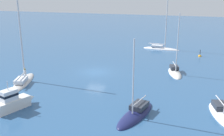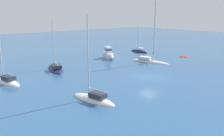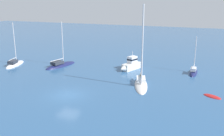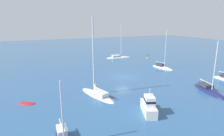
{
  "view_description": "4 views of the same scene",
  "coord_description": "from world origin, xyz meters",
  "px_view_note": "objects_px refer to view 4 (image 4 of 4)",
  "views": [
    {
      "loc": [
        -34.6,
        -12.03,
        11.74
      ],
      "look_at": [
        -0.24,
        -2.51,
        0.87
      ],
      "focal_mm": 43.46,
      "sensor_mm": 36.0,
      "label": 1
    },
    {
      "loc": [
        20.58,
        -23.37,
        8.53
      ],
      "look_at": [
        -2.95,
        -4.06,
        1.29
      ],
      "focal_mm": 37.67,
      "sensor_mm": 36.0,
      "label": 2
    },
    {
      "loc": [
        25.83,
        15.16,
        11.38
      ],
      "look_at": [
        -9.95,
        2.01,
        1.02
      ],
      "focal_mm": 41.92,
      "sensor_mm": 36.0,
      "label": 3
    },
    {
      "loc": [
        -29.86,
        15.72,
        10.06
      ],
      "look_at": [
        -0.82,
        2.58,
        2.14
      ],
      "focal_mm": 30.69,
      "sensor_mm": 36.0,
      "label": 4
    }
  ],
  "objects_px": {
    "channel_buoy": "(148,58)",
    "sloop_1": "(97,94)",
    "skiff": "(27,104)",
    "powerboat": "(148,105)",
    "sailboat": "(119,57)",
    "yacht_2": "(208,91)",
    "yacht": "(162,68)"
  },
  "relations": [
    {
      "from": "yacht",
      "to": "powerboat",
      "type": "height_order",
      "value": "yacht"
    },
    {
      "from": "yacht_2",
      "to": "channel_buoy",
      "type": "distance_m",
      "value": 25.77
    },
    {
      "from": "skiff",
      "to": "powerboat",
      "type": "xyz_separation_m",
      "value": [
        -8.1,
        -12.46,
        0.82
      ]
    },
    {
      "from": "powerboat",
      "to": "channel_buoy",
      "type": "xyz_separation_m",
      "value": [
        26.77,
        -18.42,
        -0.79
      ]
    },
    {
      "from": "sloop_1",
      "to": "skiff",
      "type": "bearing_deg",
      "value": 66.96
    },
    {
      "from": "powerboat",
      "to": "channel_buoy",
      "type": "bearing_deg",
      "value": -12.33
    },
    {
      "from": "channel_buoy",
      "to": "skiff",
      "type": "bearing_deg",
      "value": 121.16
    },
    {
      "from": "channel_buoy",
      "to": "yacht",
      "type": "bearing_deg",
      "value": 161.19
    },
    {
      "from": "skiff",
      "to": "channel_buoy",
      "type": "relative_size",
      "value": 1.66
    },
    {
      "from": "yacht",
      "to": "skiff",
      "type": "relative_size",
      "value": 3.63
    },
    {
      "from": "channel_buoy",
      "to": "sloop_1",
      "type": "bearing_deg",
      "value": 132.12
    },
    {
      "from": "yacht_2",
      "to": "channel_buoy",
      "type": "xyz_separation_m",
      "value": [
        24.93,
        -6.55,
        -0.08
      ]
    },
    {
      "from": "yacht",
      "to": "skiff",
      "type": "xyz_separation_m",
      "value": [
        -7.82,
        27.18,
        -0.14
      ]
    },
    {
      "from": "sailboat",
      "to": "yacht_2",
      "type": "distance_m",
      "value": 28.7
    },
    {
      "from": "sailboat",
      "to": "sloop_1",
      "type": "relative_size",
      "value": 0.9
    },
    {
      "from": "sailboat",
      "to": "channel_buoy",
      "type": "height_order",
      "value": "sailboat"
    },
    {
      "from": "sloop_1",
      "to": "channel_buoy",
      "type": "relative_size",
      "value": 7.48
    },
    {
      "from": "yacht",
      "to": "yacht_2",
      "type": "relative_size",
      "value": 1.11
    },
    {
      "from": "skiff",
      "to": "channel_buoy",
      "type": "xyz_separation_m",
      "value": [
        18.66,
        -30.87,
        0.02
      ]
    },
    {
      "from": "sailboat",
      "to": "powerboat",
      "type": "distance_m",
      "value": 32.59
    },
    {
      "from": "powerboat",
      "to": "yacht",
      "type": "bearing_deg",
      "value": -20.56
    },
    {
      "from": "yacht",
      "to": "sloop_1",
      "type": "xyz_separation_m",
      "value": [
        -9.0,
        18.25,
        0.14
      ]
    },
    {
      "from": "sailboat",
      "to": "yacht_2",
      "type": "xyz_separation_m",
      "value": [
        -28.7,
        -0.5,
        -0.1
      ]
    },
    {
      "from": "sloop_1",
      "to": "powerboat",
      "type": "bearing_deg",
      "value": -168.56
    },
    {
      "from": "skiff",
      "to": "powerboat",
      "type": "height_order",
      "value": "powerboat"
    },
    {
      "from": "yacht_2",
      "to": "yacht",
      "type": "bearing_deg",
      "value": -176.34
    },
    {
      "from": "skiff",
      "to": "yacht",
      "type": "bearing_deg",
      "value": 47.48
    },
    {
      "from": "powerboat",
      "to": "yacht_2",
      "type": "bearing_deg",
      "value": -58.99
    },
    {
      "from": "powerboat",
      "to": "sailboat",
      "type": "bearing_deg",
      "value": 1.78
    },
    {
      "from": "skiff",
      "to": "channel_buoy",
      "type": "height_order",
      "value": "channel_buoy"
    },
    {
      "from": "yacht",
      "to": "channel_buoy",
      "type": "xyz_separation_m",
      "value": [
        10.85,
        -3.69,
        -0.12
      ]
    },
    {
      "from": "yacht_2",
      "to": "sloop_1",
      "type": "height_order",
      "value": "sloop_1"
    }
  ]
}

